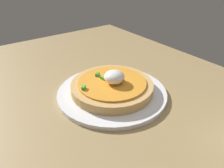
# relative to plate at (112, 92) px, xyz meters

# --- Properties ---
(dining_table) EXTENTS (1.14, 0.90, 0.02)m
(dining_table) POSITION_rel_plate_xyz_m (-0.02, 0.06, -0.02)
(dining_table) COLOR #977D50
(dining_table) RESTS_ON ground
(plate) EXTENTS (0.28, 0.28, 0.01)m
(plate) POSITION_rel_plate_xyz_m (0.00, 0.00, 0.00)
(plate) COLOR white
(plate) RESTS_ON dining_table
(pizza) EXTENTS (0.21, 0.21, 0.06)m
(pizza) POSITION_rel_plate_xyz_m (-0.00, -0.00, 0.02)
(pizza) COLOR tan
(pizza) RESTS_ON plate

